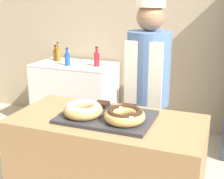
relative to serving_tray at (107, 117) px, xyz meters
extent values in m
cube|color=tan|center=(0.00, 2.13, 0.42)|extent=(8.00, 0.06, 2.70)
cube|color=#997047|center=(0.00, 0.00, -0.47)|extent=(1.32, 0.65, 0.92)
cube|color=#2D2D33|center=(0.00, 0.00, 0.00)|extent=(0.63, 0.44, 0.02)
torus|color=tan|center=(-0.15, -0.06, 0.05)|extent=(0.27, 0.27, 0.08)
torus|color=#EFADC6|center=(-0.15, -0.06, 0.07)|extent=(0.24, 0.24, 0.05)
torus|color=tan|center=(0.15, -0.06, 0.05)|extent=(0.27, 0.27, 0.08)
torus|color=#331E0F|center=(0.15, -0.06, 0.07)|extent=(0.24, 0.24, 0.05)
cube|color=black|center=(-0.10, 0.16, 0.03)|extent=(0.09, 0.09, 0.03)
cube|color=black|center=(0.10, 0.16, 0.03)|extent=(0.09, 0.09, 0.03)
cylinder|color=#4C4C51|center=(0.11, 0.67, -0.52)|extent=(0.26, 0.26, 0.83)
cylinder|color=#4C6B99|center=(0.11, 0.67, 0.21)|extent=(0.37, 0.37, 0.62)
cube|color=silver|center=(0.11, 0.51, -0.20)|extent=(0.31, 0.02, 1.30)
sphere|color=#936B4C|center=(0.11, 0.67, 0.63)|extent=(0.22, 0.22, 0.22)
cylinder|color=white|center=(0.11, 0.67, 0.74)|extent=(0.24, 0.24, 0.07)
cube|color=silver|center=(-1.17, 1.74, -0.49)|extent=(1.05, 0.63, 0.87)
cube|color=gray|center=(-1.17, 1.74, -0.08)|extent=(1.05, 0.63, 0.01)
cylinder|color=#99661E|center=(-1.52, 1.86, 0.01)|extent=(0.07, 0.07, 0.14)
cylinder|color=#99661E|center=(-1.52, 1.86, 0.11)|extent=(0.03, 0.03, 0.05)
cylinder|color=black|center=(-1.52, 1.86, 0.14)|extent=(0.04, 0.04, 0.01)
cylinder|color=#1E4CB2|center=(-1.19, 1.61, 0.02)|extent=(0.07, 0.07, 0.16)
cylinder|color=#1E4CB2|center=(-1.19, 1.61, 0.13)|extent=(0.03, 0.03, 0.06)
cylinder|color=black|center=(-1.19, 1.61, 0.16)|extent=(0.03, 0.03, 0.01)
cylinder|color=#99661E|center=(-1.44, 1.81, 0.03)|extent=(0.06, 0.06, 0.18)
cylinder|color=#99661E|center=(-1.44, 1.81, 0.15)|extent=(0.03, 0.03, 0.07)
cylinder|color=black|center=(-1.44, 1.81, 0.19)|extent=(0.03, 0.03, 0.01)
cylinder|color=red|center=(-0.83, 1.70, 0.03)|extent=(0.07, 0.07, 0.17)
cylinder|color=red|center=(-0.83, 1.70, 0.14)|extent=(0.03, 0.03, 0.07)
cylinder|color=black|center=(-0.83, 1.70, 0.18)|extent=(0.04, 0.04, 0.01)
camera|label=1|loc=(0.75, -1.84, 0.79)|focal=50.00mm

